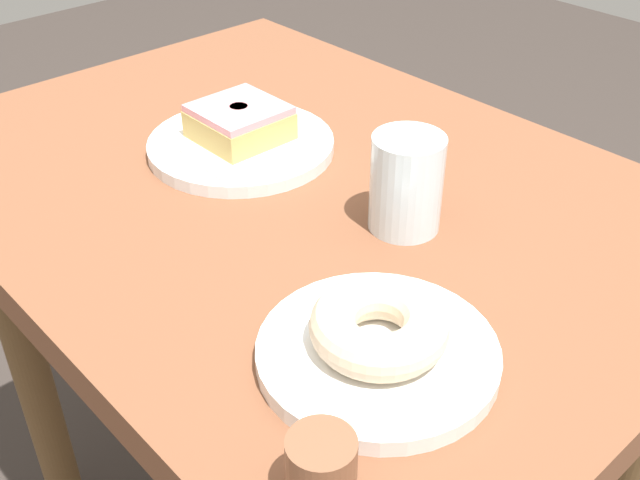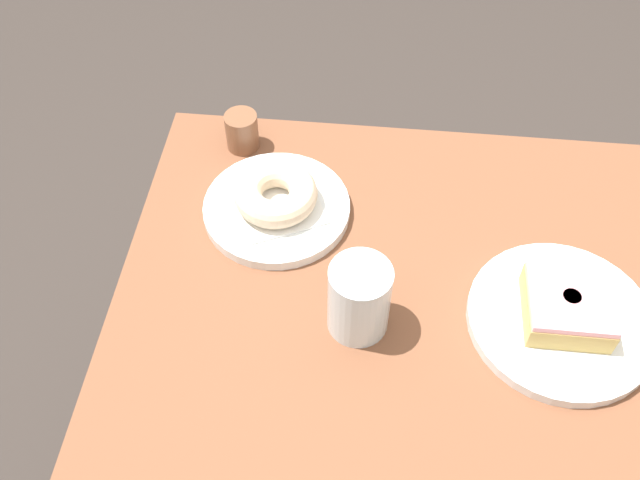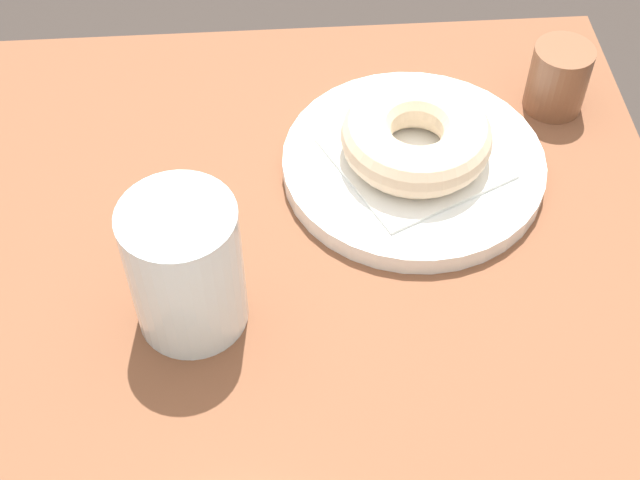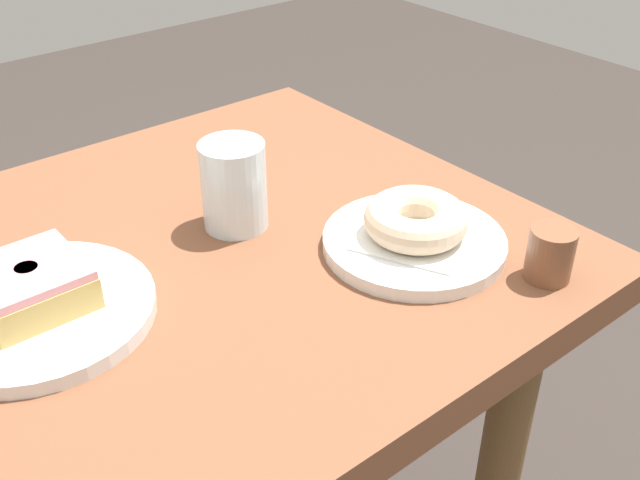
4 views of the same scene
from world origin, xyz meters
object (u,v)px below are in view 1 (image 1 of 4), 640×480
at_px(donut_sugar_ring, 379,326).
at_px(water_glass, 406,183).
at_px(plate_sugar_ring, 377,354).
at_px(plate_glazed_square, 240,146).
at_px(donut_glazed_square, 238,122).
at_px(sugar_jar, 321,471).

bearing_deg(donut_sugar_ring, water_glass, 126.43).
height_order(plate_sugar_ring, donut_sugar_ring, donut_sugar_ring).
bearing_deg(plate_glazed_square, donut_sugar_ring, -20.91).
xyz_separation_m(donut_sugar_ring, water_glass, (-0.12, 0.16, 0.01)).
xyz_separation_m(donut_glazed_square, donut_sugar_ring, (0.36, -0.14, -0.00)).
xyz_separation_m(donut_glazed_square, water_glass, (0.24, 0.03, 0.01)).
height_order(plate_glazed_square, donut_glazed_square, donut_glazed_square).
xyz_separation_m(plate_glazed_square, donut_glazed_square, (0.00, 0.00, 0.03)).
distance_m(donut_sugar_ring, sugar_jar, 0.14).
distance_m(water_glass, sugar_jar, 0.34).
relative_size(plate_glazed_square, water_glass, 2.21).
height_order(donut_sugar_ring, water_glass, water_glass).
relative_size(water_glass, sugar_jar, 1.78).
height_order(donut_glazed_square, sugar_jar, donut_glazed_square).
xyz_separation_m(plate_sugar_ring, water_glass, (-0.12, 0.16, 0.04)).
height_order(plate_glazed_square, water_glass, water_glass).
bearing_deg(donut_glazed_square, plate_sugar_ring, -20.91).
bearing_deg(donut_glazed_square, water_glass, 5.93).
distance_m(donut_glazed_square, water_glass, 0.24).
distance_m(plate_glazed_square, plate_sugar_ring, 0.39).
distance_m(donut_sugar_ring, water_glass, 0.20).
bearing_deg(plate_glazed_square, sugar_jar, -31.38).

